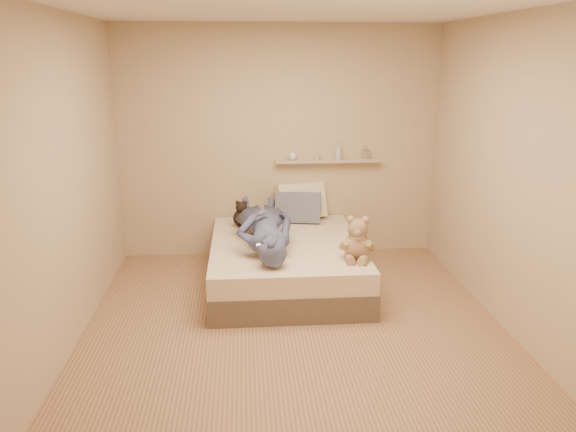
{
  "coord_description": "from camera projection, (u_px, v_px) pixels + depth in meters",
  "views": [
    {
      "loc": [
        -0.4,
        -4.4,
        2.25
      ],
      "look_at": [
        0.0,
        0.65,
        0.8
      ],
      "focal_mm": 35.0,
      "sensor_mm": 36.0,
      "label": 1
    }
  ],
  "objects": [
    {
      "name": "teddy_bear",
      "position": [
        357.0,
        242.0,
        5.11
      ],
      "size": [
        0.34,
        0.34,
        0.42
      ],
      "color": "#927650",
      "rests_on": "bed"
    },
    {
      "name": "pillow_cream",
      "position": [
        301.0,
        202.0,
        6.4
      ],
      "size": [
        0.61,
        0.42,
        0.43
      ],
      "primitive_type": "cube",
      "rotation": [
        -0.35,
        0.0,
        0.27
      ],
      "color": "beige",
      "rests_on": "bed"
    },
    {
      "name": "game_console",
      "position": [
        266.0,
        244.0,
        5.09
      ],
      "size": [
        0.18,
        0.09,
        0.06
      ],
      "color": "#A8ABAF",
      "rests_on": "bed"
    },
    {
      "name": "shelf_bottles",
      "position": [
        328.0,
        153.0,
        6.35
      ],
      "size": [
        0.95,
        0.13,
        0.19
      ],
      "color": "silver",
      "rests_on": "wall_shelf"
    },
    {
      "name": "bed",
      "position": [
        286.0,
        263.0,
        5.7
      ],
      "size": [
        1.5,
        1.9,
        0.45
      ],
      "color": "brown",
      "rests_on": "floor"
    },
    {
      "name": "dark_plush",
      "position": [
        242.0,
        215.0,
        6.1
      ],
      "size": [
        0.19,
        0.19,
        0.3
      ],
      "color": "black",
      "rests_on": "bed"
    },
    {
      "name": "person",
      "position": [
        264.0,
        226.0,
        5.53
      ],
      "size": [
        0.65,
        1.59,
        0.37
      ],
      "primitive_type": "imported",
      "rotation": [
        0.0,
        0.0,
        3.2
      ],
      "color": "#4A5374",
      "rests_on": "bed"
    },
    {
      "name": "room",
      "position": [
        294.0,
        178.0,
        4.51
      ],
      "size": [
        3.8,
        3.8,
        3.8
      ],
      "color": "#9D7551",
      "rests_on": "ground"
    },
    {
      "name": "wall_shelf",
      "position": [
        328.0,
        161.0,
        6.37
      ],
      "size": [
        1.2,
        0.12,
        0.03
      ],
      "primitive_type": "cube",
      "color": "tan",
      "rests_on": "wall_back"
    },
    {
      "name": "pillow_grey",
      "position": [
        298.0,
        207.0,
        6.27
      ],
      "size": [
        0.53,
        0.29,
        0.36
      ],
      "primitive_type": "cube",
      "rotation": [
        -0.19,
        0.0,
        -0.18
      ],
      "color": "slate",
      "rests_on": "bed"
    }
  ]
}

